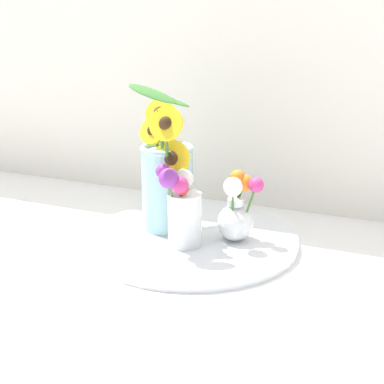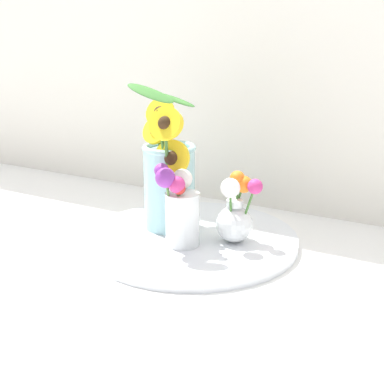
{
  "view_description": "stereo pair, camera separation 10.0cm",
  "coord_description": "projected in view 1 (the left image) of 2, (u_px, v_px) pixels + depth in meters",
  "views": [
    {
      "loc": [
        0.49,
        -0.93,
        0.47
      ],
      "look_at": [
        0.04,
        0.09,
        0.12
      ],
      "focal_mm": 50.0,
      "sensor_mm": 36.0,
      "label": 1
    },
    {
      "loc": [
        0.58,
        -0.89,
        0.47
      ],
      "look_at": [
        0.04,
        0.09,
        0.12
      ],
      "focal_mm": 50.0,
      "sensor_mm": 36.0,
      "label": 2
    }
  ],
  "objects": [
    {
      "name": "mason_jar_sunflowers",
      "position": [
        167.0,
        179.0,
        1.21
      ],
      "size": [
        0.16,
        0.25,
        0.35
      ],
      "color": "#9ED1D6",
      "rests_on": "serving_tray"
    },
    {
      "name": "vase_small_center",
      "position": [
        182.0,
        208.0,
        1.12
      ],
      "size": [
        0.09,
        0.11,
        0.18
      ],
      "color": "white",
      "rests_on": "serving_tray"
    },
    {
      "name": "vase_bulb_right",
      "position": [
        237.0,
        212.0,
        1.15
      ],
      "size": [
        0.1,
        0.09,
        0.15
      ],
      "color": "white",
      "rests_on": "serving_tray"
    },
    {
      "name": "serving_tray",
      "position": [
        192.0,
        239.0,
        1.2
      ],
      "size": [
        0.47,
        0.47,
        0.02
      ],
      "color": "silver",
      "rests_on": "ground_plane"
    },
    {
      "name": "ground_plane",
      "position": [
        158.0,
        256.0,
        1.14
      ],
      "size": [
        6.0,
        6.0,
        0.0
      ],
      "primitive_type": "plane",
      "color": "white"
    }
  ]
}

